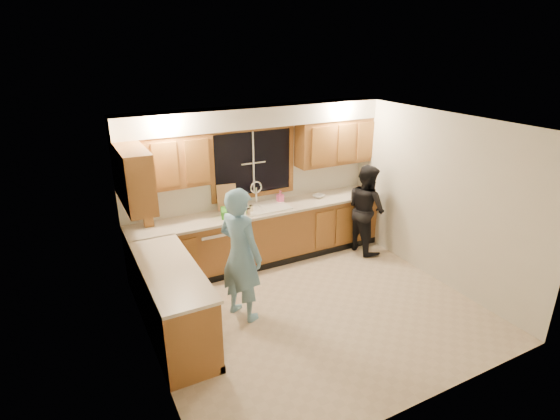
{
  "coord_description": "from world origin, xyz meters",
  "views": [
    {
      "loc": [
        -2.73,
        -4.25,
        3.39
      ],
      "look_at": [
        -0.17,
        0.65,
        1.25
      ],
      "focal_mm": 28.0,
      "sensor_mm": 36.0,
      "label": 1
    }
  ],
  "objects_px": {
    "soap_bottle": "(280,197)",
    "bowl": "(319,196)",
    "man": "(241,255)",
    "woman": "(366,209)",
    "knife_block": "(148,219)",
    "stove": "(185,328)",
    "dishwasher": "(213,249)",
    "dish_crate": "(230,213)",
    "sink": "(262,212)"
  },
  "relations": [
    {
      "from": "bowl",
      "to": "knife_block",
      "type": "bearing_deg",
      "value": 178.17
    },
    {
      "from": "sink",
      "to": "stove",
      "type": "height_order",
      "value": "sink"
    },
    {
      "from": "stove",
      "to": "woman",
      "type": "distance_m",
      "value": 3.81
    },
    {
      "from": "man",
      "to": "woman",
      "type": "height_order",
      "value": "man"
    },
    {
      "from": "knife_block",
      "to": "soap_bottle",
      "type": "bearing_deg",
      "value": -0.5
    },
    {
      "from": "man",
      "to": "woman",
      "type": "distance_m",
      "value": 2.76
    },
    {
      "from": "stove",
      "to": "dish_crate",
      "type": "distance_m",
      "value": 2.2
    },
    {
      "from": "soap_bottle",
      "to": "bowl",
      "type": "distance_m",
      "value": 0.71
    },
    {
      "from": "knife_block",
      "to": "dishwasher",
      "type": "bearing_deg",
      "value": -8.87
    },
    {
      "from": "sink",
      "to": "stove",
      "type": "distance_m",
      "value": 2.6
    },
    {
      "from": "dishwasher",
      "to": "soap_bottle",
      "type": "xyz_separation_m",
      "value": [
        1.24,
        0.12,
        0.61
      ]
    },
    {
      "from": "dishwasher",
      "to": "dish_crate",
      "type": "relative_size",
      "value": 3.06
    },
    {
      "from": "stove",
      "to": "soap_bottle",
      "type": "xyz_separation_m",
      "value": [
        2.19,
        1.93,
        0.57
      ]
    },
    {
      "from": "stove",
      "to": "woman",
      "type": "relative_size",
      "value": 0.59
    },
    {
      "from": "woman",
      "to": "dish_crate",
      "type": "relative_size",
      "value": 5.69
    },
    {
      "from": "sink",
      "to": "man",
      "type": "distance_m",
      "value": 1.55
    },
    {
      "from": "dishwasher",
      "to": "sink",
      "type": "bearing_deg",
      "value": 0.99
    },
    {
      "from": "woman",
      "to": "stove",
      "type": "bearing_deg",
      "value": 110.35
    },
    {
      "from": "woman",
      "to": "knife_block",
      "type": "xyz_separation_m",
      "value": [
        -3.46,
        0.56,
        0.27
      ]
    },
    {
      "from": "woman",
      "to": "soap_bottle",
      "type": "xyz_separation_m",
      "value": [
        -1.34,
        0.55,
        0.26
      ]
    },
    {
      "from": "knife_block",
      "to": "stove",
      "type": "bearing_deg",
      "value": -92.3
    },
    {
      "from": "man",
      "to": "dishwasher",
      "type": "bearing_deg",
      "value": -26.35
    },
    {
      "from": "dishwasher",
      "to": "man",
      "type": "height_order",
      "value": "man"
    },
    {
      "from": "dish_crate",
      "to": "sink",
      "type": "bearing_deg",
      "value": 8.33
    },
    {
      "from": "dishwasher",
      "to": "knife_block",
      "type": "bearing_deg",
      "value": 171.33
    },
    {
      "from": "dishwasher",
      "to": "bowl",
      "type": "xyz_separation_m",
      "value": [
        1.94,
        0.04,
        0.53
      ]
    },
    {
      "from": "dishwasher",
      "to": "woman",
      "type": "bearing_deg",
      "value": -9.42
    },
    {
      "from": "man",
      "to": "bowl",
      "type": "xyz_separation_m",
      "value": [
        1.98,
        1.3,
        0.06
      ]
    },
    {
      "from": "stove",
      "to": "soap_bottle",
      "type": "height_order",
      "value": "soap_bottle"
    },
    {
      "from": "knife_block",
      "to": "bowl",
      "type": "relative_size",
      "value": 1.17
    },
    {
      "from": "soap_bottle",
      "to": "stove",
      "type": "bearing_deg",
      "value": -138.58
    },
    {
      "from": "dishwasher",
      "to": "dish_crate",
      "type": "height_order",
      "value": "dish_crate"
    },
    {
      "from": "sink",
      "to": "bowl",
      "type": "relative_size",
      "value": 4.38
    },
    {
      "from": "dishwasher",
      "to": "man",
      "type": "xyz_separation_m",
      "value": [
        -0.04,
        -1.25,
        0.48
      ]
    },
    {
      "from": "man",
      "to": "knife_block",
      "type": "xyz_separation_m",
      "value": [
        -0.84,
        1.39,
        0.15
      ]
    },
    {
      "from": "sink",
      "to": "dishwasher",
      "type": "relative_size",
      "value": 1.05
    },
    {
      "from": "bowl",
      "to": "sink",
      "type": "bearing_deg",
      "value": -178.46
    },
    {
      "from": "soap_bottle",
      "to": "bowl",
      "type": "bearing_deg",
      "value": -6.47
    },
    {
      "from": "man",
      "to": "soap_bottle",
      "type": "relative_size",
      "value": 8.6
    },
    {
      "from": "knife_block",
      "to": "sink",
      "type": "bearing_deg",
      "value": -4.15
    },
    {
      "from": "dish_crate",
      "to": "knife_block",
      "type": "bearing_deg",
      "value": 170.19
    },
    {
      "from": "bowl",
      "to": "soap_bottle",
      "type": "bearing_deg",
      "value": 173.53
    },
    {
      "from": "stove",
      "to": "bowl",
      "type": "relative_size",
      "value": 4.59
    },
    {
      "from": "dish_crate",
      "to": "man",
      "type": "bearing_deg",
      "value": -105.54
    },
    {
      "from": "dish_crate",
      "to": "bowl",
      "type": "height_order",
      "value": "dish_crate"
    },
    {
      "from": "woman",
      "to": "soap_bottle",
      "type": "relative_size",
      "value": 7.39
    },
    {
      "from": "bowl",
      "to": "dishwasher",
      "type": "bearing_deg",
      "value": -178.7
    },
    {
      "from": "sink",
      "to": "dish_crate",
      "type": "height_order",
      "value": "sink"
    },
    {
      "from": "sink",
      "to": "bowl",
      "type": "xyz_separation_m",
      "value": [
        1.09,
        0.03,
        0.08
      ]
    },
    {
      "from": "woman",
      "to": "knife_block",
      "type": "height_order",
      "value": "woman"
    }
  ]
}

